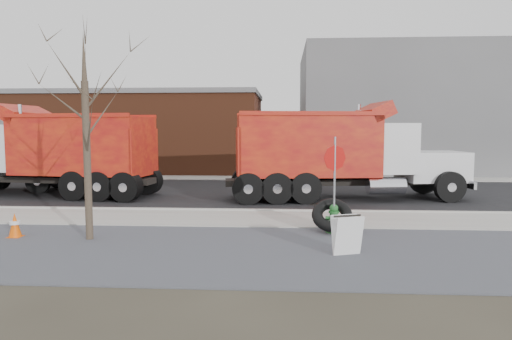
# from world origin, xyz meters

# --- Properties ---
(ground) EXTENTS (120.00, 120.00, 0.00)m
(ground) POSITION_xyz_m (0.00, 0.00, 0.00)
(ground) COLOR #383328
(ground) RESTS_ON ground
(gravel_verge) EXTENTS (60.00, 5.00, 0.03)m
(gravel_verge) POSITION_xyz_m (0.00, -3.50, 0.01)
(gravel_verge) COLOR slate
(gravel_verge) RESTS_ON ground
(sidewalk) EXTENTS (60.00, 2.50, 0.06)m
(sidewalk) POSITION_xyz_m (0.00, 0.25, 0.03)
(sidewalk) COLOR #9E9B93
(sidewalk) RESTS_ON ground
(curb) EXTENTS (60.00, 0.15, 0.11)m
(curb) POSITION_xyz_m (0.00, 1.55, 0.06)
(curb) COLOR #9E9B93
(curb) RESTS_ON ground
(road) EXTENTS (60.00, 9.40, 0.02)m
(road) POSITION_xyz_m (0.00, 6.30, 0.01)
(road) COLOR black
(road) RESTS_ON ground
(far_sidewalk) EXTENTS (60.00, 2.00, 0.06)m
(far_sidewalk) POSITION_xyz_m (0.00, 12.00, 0.03)
(far_sidewalk) COLOR #9E9B93
(far_sidewalk) RESTS_ON ground
(building_grey) EXTENTS (12.00, 10.00, 8.00)m
(building_grey) POSITION_xyz_m (9.00, 18.00, 4.00)
(building_grey) COLOR slate
(building_grey) RESTS_ON ground
(building_brick) EXTENTS (20.20, 8.20, 5.30)m
(building_brick) POSITION_xyz_m (-10.00, 17.00, 2.65)
(building_brick) COLOR brown
(building_brick) RESTS_ON ground
(bare_tree) EXTENTS (3.20, 3.20, 5.20)m
(bare_tree) POSITION_xyz_m (-3.20, -2.60, 3.30)
(bare_tree) COLOR #382D23
(bare_tree) RESTS_ON ground
(fire_hydrant) EXTENTS (0.45, 0.44, 0.81)m
(fire_hydrant) POSITION_xyz_m (3.09, -1.46, 0.37)
(fire_hydrant) COLOR #286B37
(fire_hydrant) RESTS_ON ground
(truck_tire) EXTENTS (1.16, 1.10, 0.94)m
(truck_tire) POSITION_xyz_m (3.05, -1.38, 0.49)
(truck_tire) COLOR black
(truck_tire) RESTS_ON ground
(stop_sign) EXTENTS (0.63, 0.38, 2.62)m
(stop_sign) POSITION_xyz_m (3.08, -1.51, 1.79)
(stop_sign) COLOR gray
(stop_sign) RESTS_ON ground
(sandwich_board) EXTENTS (0.74, 0.59, 0.90)m
(sandwich_board) POSITION_xyz_m (3.14, -3.67, 0.48)
(sandwich_board) COLOR white
(sandwich_board) RESTS_ON ground
(traffic_cone_near) EXTENTS (0.34, 0.34, 0.65)m
(traffic_cone_near) POSITION_xyz_m (-5.24, -2.48, 0.33)
(traffic_cone_near) COLOR #F25707
(traffic_cone_near) RESTS_ON ground
(dump_truck_red_a) EXTENTS (9.69, 3.71, 3.84)m
(dump_truck_red_a) POSITION_xyz_m (3.88, 4.63, 1.95)
(dump_truck_red_a) COLOR black
(dump_truck_red_a) RESTS_ON ground
(dump_truck_red_b) EXTENTS (9.10, 3.54, 3.78)m
(dump_truck_red_b) POSITION_xyz_m (-7.71, 4.79, 1.92)
(dump_truck_red_b) COLOR black
(dump_truck_red_b) RESTS_ON ground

